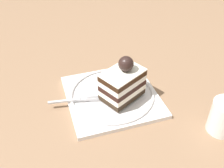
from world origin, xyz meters
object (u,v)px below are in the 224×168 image
object	(u,v)px
dessert_plate	(112,96)
fork	(75,100)
drink_glass_near	(224,118)
cake_slice	(123,83)

from	to	relation	value
dessert_plate	fork	xyz separation A→B (m)	(-0.10, -0.01, 0.01)
drink_glass_near	cake_slice	bearing A→B (deg)	144.05
fork	drink_glass_near	world-z (taller)	drink_glass_near
dessert_plate	cake_slice	distance (m)	0.06
fork	drink_glass_near	xyz separation A→B (m)	(0.32, -0.15, 0.01)
cake_slice	fork	distance (m)	0.13
cake_slice	drink_glass_near	world-z (taller)	cake_slice
cake_slice	dessert_plate	bearing A→B (deg)	144.11
cake_slice	drink_glass_near	bearing A→B (deg)	-35.95
dessert_plate	fork	bearing A→B (deg)	-174.69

